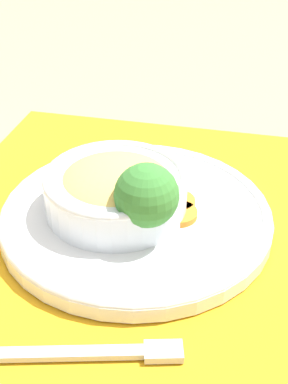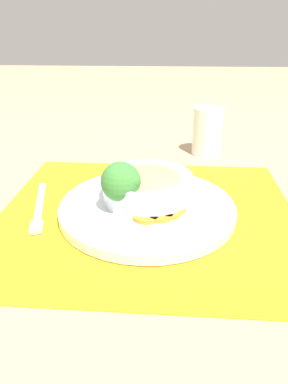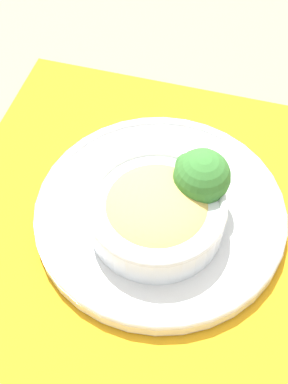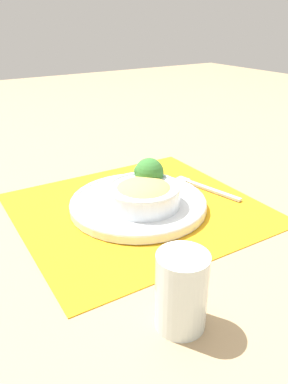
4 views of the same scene
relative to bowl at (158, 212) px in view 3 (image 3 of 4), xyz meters
name	(u,v)px [view 3 (image 3 of 4)]	position (x,y,z in m)	size (l,w,h in m)	color
ground_plane	(160,219)	(0.00, 0.02, -0.05)	(4.00, 4.00, 0.00)	tan
placemat	(160,218)	(0.00, 0.02, -0.05)	(0.51, 0.48, 0.00)	orange
plate	(160,212)	(0.00, 0.02, -0.03)	(0.30, 0.30, 0.02)	silver
bowl	(158,212)	(0.00, 0.00, 0.00)	(0.16, 0.16, 0.05)	silver
broccoli_floret	(201,177)	(0.04, 0.04, 0.02)	(0.06, 0.06, 0.08)	#84AD5B
carrot_slice_near	(165,177)	(-0.01, 0.07, -0.02)	(0.04, 0.04, 0.01)	orange
carrot_slice_middle	(151,178)	(-0.02, 0.06, -0.02)	(0.04, 0.04, 0.01)	orange
carrot_slice_far	(138,182)	(-0.04, 0.05, -0.02)	(0.04, 0.04, 0.01)	orange
carrot_slice_extra	(128,191)	(-0.05, 0.04, -0.02)	(0.04, 0.04, 0.01)	orange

